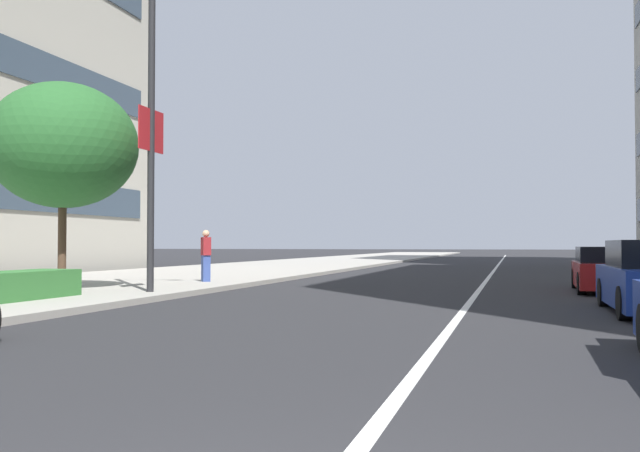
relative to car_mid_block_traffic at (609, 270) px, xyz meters
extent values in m
cube|color=#A39E93|center=(11.02, 15.98, -0.55)|extent=(160.00, 10.22, 0.15)
cube|color=silver|center=(16.02, 3.65, -0.62)|extent=(110.00, 0.16, 0.01)
cylinder|color=black|center=(-5.07, 0.73, -0.32)|extent=(0.62, 0.22, 0.62)
cylinder|color=black|center=(-8.05, 0.73, -0.32)|extent=(0.62, 0.22, 0.62)
cube|color=maroon|center=(0.01, 0.00, -0.13)|extent=(4.51, 1.95, 0.70)
cube|color=black|center=(-0.04, 0.00, 0.45)|extent=(2.44, 1.74, 0.45)
cylinder|color=black|center=(1.51, 0.79, -0.32)|extent=(0.63, 0.24, 0.62)
cylinder|color=black|center=(1.46, -0.87, -0.32)|extent=(0.63, 0.24, 0.62)
cylinder|color=black|center=(-1.44, 0.87, -0.32)|extent=(0.63, 0.24, 0.62)
cylinder|color=#232326|center=(-5.47, 11.69, 4.21)|extent=(0.18, 0.18, 9.37)
cube|color=#B21E23|center=(-5.82, 11.69, 3.71)|extent=(0.56, 0.03, 1.10)
cube|color=#B21E23|center=(-5.12, 11.69, 3.71)|extent=(0.56, 0.03, 1.10)
cylinder|color=#473323|center=(-5.45, 14.35, 0.72)|extent=(0.22, 0.22, 2.40)
ellipsoid|color=#265B28|center=(-5.45, 14.35, 3.42)|extent=(3.98, 3.98, 3.38)
cube|color=#33478C|center=(-0.51, 12.43, -0.04)|extent=(0.40, 0.39, 0.87)
cube|color=maroon|center=(-0.51, 12.43, 0.69)|extent=(0.48, 0.45, 0.60)
sphere|color=tan|center=(-0.51, 12.43, 1.10)|extent=(0.23, 0.23, 0.23)
cube|color=#384756|center=(1.70, 22.05, 2.89)|extent=(20.35, 0.08, 1.50)
cube|color=#384756|center=(1.70, 22.05, 8.30)|extent=(20.35, 0.08, 1.50)
camera|label=1|loc=(-21.67, 2.64, 0.74)|focal=39.20mm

